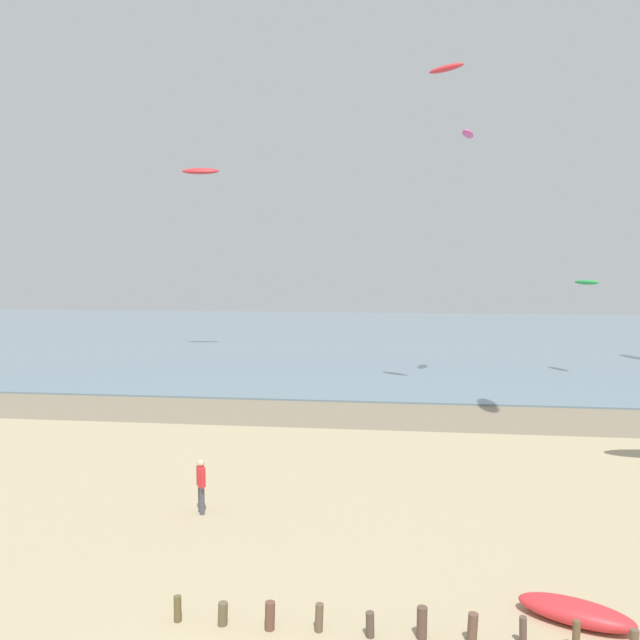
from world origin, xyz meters
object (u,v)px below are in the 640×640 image
(kite_aloft_2, at_px, (446,68))
(grounded_kite, at_px, (576,612))
(person_mid_beach, at_px, (201,484))
(kite_aloft_1, at_px, (587,282))
(kite_aloft_0, at_px, (468,134))
(kite_aloft_4, at_px, (201,171))

(kite_aloft_2, bearing_deg, grounded_kite, 130.56)
(person_mid_beach, height_order, grounded_kite, person_mid_beach)
(kite_aloft_1, bearing_deg, kite_aloft_0, -88.28)
(kite_aloft_4, bearing_deg, person_mid_beach, -78.85)
(kite_aloft_0, relative_size, kite_aloft_4, 0.66)
(kite_aloft_0, bearing_deg, kite_aloft_4, -111.70)
(grounded_kite, distance_m, kite_aloft_1, 33.52)
(grounded_kite, height_order, kite_aloft_1, kite_aloft_1)
(grounded_kite, bearing_deg, kite_aloft_4, -39.59)
(grounded_kite, bearing_deg, person_mid_beach, -3.43)
(kite_aloft_1, height_order, kite_aloft_4, kite_aloft_4)
(kite_aloft_2, bearing_deg, kite_aloft_4, -5.61)
(kite_aloft_2, bearing_deg, kite_aloft_0, -73.10)
(kite_aloft_0, bearing_deg, kite_aloft_1, 127.55)
(grounded_kite, relative_size, kite_aloft_4, 0.75)
(kite_aloft_0, distance_m, kite_aloft_2, 5.61)
(kite_aloft_0, xyz_separation_m, kite_aloft_4, (-21.46, 13.54, 0.12))
(kite_aloft_0, relative_size, kite_aloft_2, 0.98)
(kite_aloft_0, distance_m, kite_aloft_4, 25.37)
(person_mid_beach, distance_m, grounded_kite, 11.08)
(person_mid_beach, xyz_separation_m, grounded_kite, (9.90, -4.93, -0.68))
(kite_aloft_0, xyz_separation_m, kite_aloft_1, (8.62, 4.39, -9.28))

